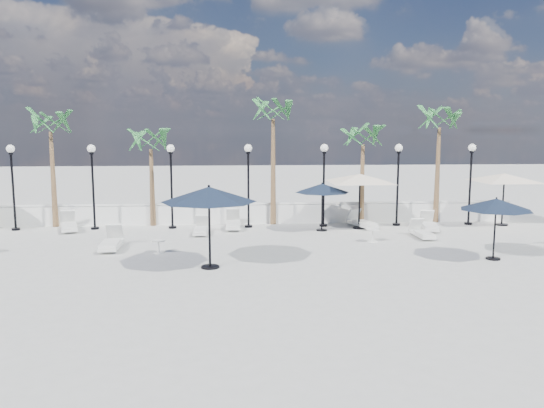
{
  "coord_description": "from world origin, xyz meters",
  "views": [
    {
      "loc": [
        -0.59,
        -17.74,
        4.47
      ],
      "look_at": [
        0.88,
        3.5,
        1.5
      ],
      "focal_mm": 35.0,
      "sensor_mm": 36.0,
      "label": 1
    }
  ],
  "objects": [
    {
      "name": "lamppost_1",
      "position": [
        -7.0,
        6.5,
        2.49
      ],
      "size": [
        0.36,
        0.36,
        3.84
      ],
      "color": "black",
      "rests_on": "ground"
    },
    {
      "name": "balustrade",
      "position": [
        0.0,
        7.5,
        0.47
      ],
      "size": [
        26.0,
        0.3,
        1.01
      ],
      "color": "silver",
      "rests_on": "ground"
    },
    {
      "name": "parasol_navy_right",
      "position": [
        8.36,
        -0.27,
        1.93
      ],
      "size": [
        2.45,
        2.45,
        2.2
      ],
      "color": "black",
      "rests_on": "ground"
    },
    {
      "name": "lamppost_3",
      "position": [
        0.0,
        6.5,
        2.49
      ],
      "size": [
        0.36,
        0.36,
        3.84
      ],
      "color": "black",
      "rests_on": "ground"
    },
    {
      "name": "parasol_navy_mid",
      "position": [
        3.25,
        5.44,
        1.91
      ],
      "size": [
        2.43,
        2.43,
        2.18
      ],
      "color": "black",
      "rests_on": "ground"
    },
    {
      "name": "palm_4",
      "position": [
        9.2,
        7.3,
        4.73
      ],
      "size": [
        2.6,
        2.6,
        5.7
      ],
      "color": "brown",
      "rests_on": "ground"
    },
    {
      "name": "palm_0",
      "position": [
        -9.0,
        7.3,
        4.53
      ],
      "size": [
        2.6,
        2.6,
        5.5
      ],
      "color": "brown",
      "rests_on": "ground"
    },
    {
      "name": "lounger_2",
      "position": [
        -5.3,
        2.3,
        0.26
      ],
      "size": [
        0.78,
        2.07,
        0.76
      ],
      "rotation": [
        0.0,
        0.0,
        0.05
      ],
      "color": "silver",
      "rests_on": "ground"
    },
    {
      "name": "ground",
      "position": [
        0.0,
        0.0,
        0.0
      ],
      "size": [
        100.0,
        100.0,
        0.0
      ],
      "primitive_type": "plane",
      "color": "#A3A39E",
      "rests_on": "ground"
    },
    {
      "name": "palm_1",
      "position": [
        -4.5,
        7.3,
        3.75
      ],
      "size": [
        2.6,
        2.6,
        4.7
      ],
      "color": "brown",
      "rests_on": "ground"
    },
    {
      "name": "lounger_4",
      "position": [
        -0.72,
        6.22,
        0.25
      ],
      "size": [
        0.67,
        2.02,
        0.75
      ],
      "rotation": [
        0.0,
        0.0,
        0.01
      ],
      "color": "silver",
      "rests_on": "ground"
    },
    {
      "name": "side_table_2",
      "position": [
        4.91,
        2.88,
        0.32
      ],
      "size": [
        0.54,
        0.54,
        0.53
      ],
      "color": "silver",
      "rests_on": "ground"
    },
    {
      "name": "lounger_5",
      "position": [
        7.19,
        3.6,
        0.22
      ],
      "size": [
        0.62,
        1.76,
        0.65
      ],
      "rotation": [
        0.0,
        0.0,
        0.03
      ],
      "color": "silver",
      "rests_on": "ground"
    },
    {
      "name": "palm_2",
      "position": [
        1.2,
        7.3,
        5.12
      ],
      "size": [
        2.6,
        2.6,
        6.1
      ],
      "color": "brown",
      "rests_on": "ground"
    },
    {
      "name": "lamppost_6",
      "position": [
        10.5,
        6.5,
        2.49
      ],
      "size": [
        0.36,
        0.36,
        3.84
      ],
      "color": "black",
      "rests_on": "ground"
    },
    {
      "name": "lounger_1",
      "position": [
        -8.08,
        6.22,
        0.25
      ],
      "size": [
        1.27,
        2.12,
        0.76
      ],
      "rotation": [
        0.0,
        0.0,
        0.33
      ],
      "color": "silver",
      "rests_on": "ground"
    },
    {
      "name": "lamppost_0",
      "position": [
        -10.5,
        6.5,
        2.49
      ],
      "size": [
        0.36,
        0.36,
        3.84
      ],
      "color": "black",
      "rests_on": "ground"
    },
    {
      "name": "side_table_1",
      "position": [
        -3.42,
        1.5,
        0.29
      ],
      "size": [
        0.49,
        0.49,
        0.48
      ],
      "color": "silver",
      "rests_on": "ground"
    },
    {
      "name": "lamppost_2",
      "position": [
        -3.5,
        6.5,
        2.49
      ],
      "size": [
        0.36,
        0.36,
        3.84
      ],
      "color": "black",
      "rests_on": "ground"
    },
    {
      "name": "parasol_cream_sq_a",
      "position": [
        5.04,
        5.84,
        2.49
      ],
      "size": [
        5.49,
        5.49,
        2.69
      ],
      "color": "black",
      "rests_on": "ground"
    },
    {
      "name": "lamppost_5",
      "position": [
        7.0,
        6.5,
        2.49
      ],
      "size": [
        0.36,
        0.36,
        3.84
      ],
      "color": "black",
      "rests_on": "ground"
    },
    {
      "name": "parasol_cream_sq_b",
      "position": [
        12.0,
        6.2,
        2.45
      ],
      "size": [
        5.29,
        5.29,
        2.65
      ],
      "color": "black",
      "rests_on": "ground"
    },
    {
      "name": "lounger_6",
      "position": [
        8.1,
        5.25,
        0.25
      ],
      "size": [
        1.05,
        2.05,
        0.74
      ],
      "rotation": [
        0.0,
        0.0,
        -0.22
      ],
      "color": "silver",
      "rests_on": "ground"
    },
    {
      "name": "palm_3",
      "position": [
        5.5,
        7.3,
        3.95
      ],
      "size": [
        2.6,
        2.6,
        4.9
      ],
      "color": "brown",
      "rests_on": "ground"
    },
    {
      "name": "lounger_7",
      "position": [
        5.24,
        6.1,
        0.24
      ],
      "size": [
        1.18,
        2.0,
        0.71
      ],
      "rotation": [
        0.0,
        0.0,
        0.32
      ],
      "color": "silver",
      "rests_on": "ground"
    },
    {
      "name": "lounger_3",
      "position": [
        -2.1,
        5.05,
        0.22
      ],
      "size": [
        0.61,
        1.78,
        0.66
      ],
      "rotation": [
        0.0,
        0.0,
        -0.01
      ],
      "color": "silver",
      "rests_on": "ground"
    },
    {
      "name": "lamppost_4",
      "position": [
        3.5,
        6.5,
        2.49
      ],
      "size": [
        0.36,
        0.36,
        3.84
      ],
      "color": "black",
      "rests_on": "ground"
    },
    {
      "name": "parasol_navy_left",
      "position": [
        -1.45,
        -0.74,
        2.41
      ],
      "size": [
        3.1,
        3.1,
        2.74
      ],
      "color": "black",
      "rests_on": "ground"
    }
  ]
}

